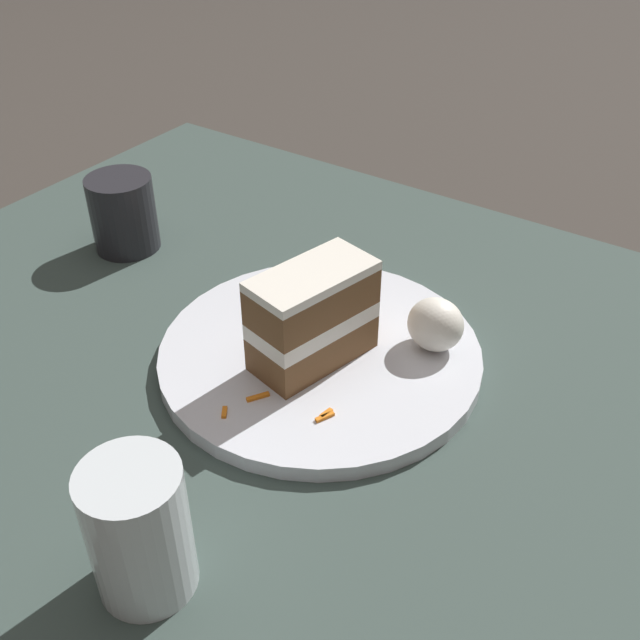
# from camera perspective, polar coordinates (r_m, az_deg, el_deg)

# --- Properties ---
(ground_plane) EXTENTS (6.00, 6.00, 0.00)m
(ground_plane) POSITION_cam_1_polar(r_m,az_deg,el_deg) (0.70, -1.65, -8.10)
(ground_plane) COLOR #38332D
(ground_plane) RESTS_ON ground
(dining_table) EXTENTS (1.05, 0.86, 0.03)m
(dining_table) POSITION_cam_1_polar(r_m,az_deg,el_deg) (0.69, -1.68, -7.06)
(dining_table) COLOR #384742
(dining_table) RESTS_ON ground
(plate) EXTENTS (0.30, 0.30, 0.02)m
(plate) POSITION_cam_1_polar(r_m,az_deg,el_deg) (0.71, -0.00, -2.64)
(plate) COLOR silver
(plate) RESTS_ON dining_table
(cake_slice) EXTENTS (0.08, 0.12, 0.09)m
(cake_slice) POSITION_cam_1_polar(r_m,az_deg,el_deg) (0.67, -0.57, 0.29)
(cake_slice) COLOR brown
(cake_slice) RESTS_ON plate
(cream_dollop) EXTENTS (0.05, 0.05, 0.05)m
(cream_dollop) POSITION_cam_1_polar(r_m,az_deg,el_deg) (0.70, 8.79, -0.34)
(cream_dollop) COLOR white
(cream_dollop) RESTS_ON plate
(orange_garnish) EXTENTS (0.07, 0.07, 0.00)m
(orange_garnish) POSITION_cam_1_polar(r_m,az_deg,el_deg) (0.79, 0.91, 2.75)
(orange_garnish) COLOR orange
(orange_garnish) RESTS_ON plate
(carrot_shreds_scatter) EXTENTS (0.14, 0.19, 0.00)m
(carrot_shreds_scatter) POSITION_cam_1_polar(r_m,az_deg,el_deg) (0.70, -2.02, -2.61)
(carrot_shreds_scatter) COLOR orange
(carrot_shreds_scatter) RESTS_ON plate
(drinking_glass) EXTENTS (0.07, 0.07, 0.11)m
(drinking_glass) POSITION_cam_1_polar(r_m,az_deg,el_deg) (0.53, -13.51, -15.84)
(drinking_glass) COLOR silver
(drinking_glass) RESTS_ON dining_table
(coffee_mug) EXTENTS (0.08, 0.08, 0.09)m
(coffee_mug) POSITION_cam_1_polar(r_m,az_deg,el_deg) (0.90, -14.80, 8.07)
(coffee_mug) COLOR #232328
(coffee_mug) RESTS_ON dining_table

